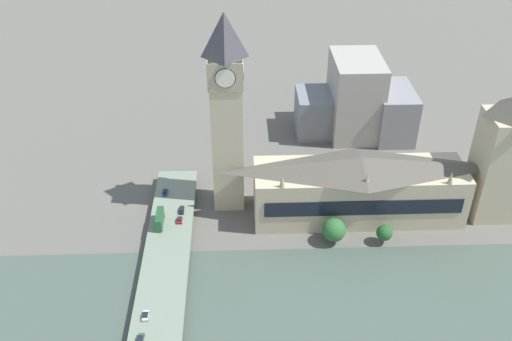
{
  "coord_description": "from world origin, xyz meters",
  "views": [
    {
      "loc": [
        -163.05,
        38.05,
        140.76
      ],
      "look_at": [
        18.12,
        31.54,
        19.18
      ],
      "focal_mm": 40.0,
      "sensor_mm": 36.0,
      "label": 1
    }
  ],
  "objects_px": {
    "double_decker_bus_lead": "(160,219)",
    "car_southbound_lead": "(146,316)",
    "car_northbound_tail": "(180,220)",
    "car_southbound_extra": "(182,210)",
    "car_southbound_tail": "(165,192)",
    "car_southbound_mid": "(140,340)",
    "victoria_tower": "(502,157)",
    "road_bridge": "(159,310)",
    "parliament_hall": "(359,187)",
    "clock_tower": "(227,110)"
  },
  "relations": [
    {
      "from": "car_southbound_lead",
      "to": "parliament_hall",
      "type": "bearing_deg",
      "value": -54.37
    },
    {
      "from": "victoria_tower",
      "to": "road_bridge",
      "type": "height_order",
      "value": "victoria_tower"
    },
    {
      "from": "car_southbound_extra",
      "to": "car_northbound_tail",
      "type": "bearing_deg",
      "value": 176.93
    },
    {
      "from": "double_decker_bus_lead",
      "to": "car_southbound_lead",
      "type": "distance_m",
      "value": 45.52
    },
    {
      "from": "car_southbound_lead",
      "to": "car_southbound_mid",
      "type": "height_order",
      "value": "car_southbound_mid"
    },
    {
      "from": "car_northbound_tail",
      "to": "road_bridge",
      "type": "bearing_deg",
      "value": 175.71
    },
    {
      "from": "car_southbound_mid",
      "to": "victoria_tower",
      "type": "bearing_deg",
      "value": -63.75
    },
    {
      "from": "victoria_tower",
      "to": "double_decker_bus_lead",
      "type": "xyz_separation_m",
      "value": [
        -9.02,
        129.14,
        -18.57
      ]
    },
    {
      "from": "victoria_tower",
      "to": "double_decker_bus_lead",
      "type": "relative_size",
      "value": 5.52
    },
    {
      "from": "victoria_tower",
      "to": "car_southbound_extra",
      "type": "relative_size",
      "value": 11.76
    },
    {
      "from": "road_bridge",
      "to": "car_southbound_tail",
      "type": "relative_size",
      "value": 36.2
    },
    {
      "from": "parliament_hall",
      "to": "double_decker_bus_lead",
      "type": "bearing_deg",
      "value": 96.71
    },
    {
      "from": "victoria_tower",
      "to": "car_southbound_mid",
      "type": "bearing_deg",
      "value": 116.25
    },
    {
      "from": "parliament_hall",
      "to": "car_southbound_extra",
      "type": "height_order",
      "value": "parliament_hall"
    },
    {
      "from": "parliament_hall",
      "to": "road_bridge",
      "type": "bearing_deg",
      "value": 125.24
    },
    {
      "from": "victoria_tower",
      "to": "road_bridge",
      "type": "bearing_deg",
      "value": 112.2
    },
    {
      "from": "car_southbound_lead",
      "to": "car_southbound_extra",
      "type": "height_order",
      "value": "car_southbound_extra"
    },
    {
      "from": "car_northbound_tail",
      "to": "car_southbound_lead",
      "type": "xyz_separation_m",
      "value": [
        -47.0,
        6.96,
        -0.03
      ]
    },
    {
      "from": "car_northbound_tail",
      "to": "car_southbound_lead",
      "type": "relative_size",
      "value": 0.95
    },
    {
      "from": "double_decker_bus_lead",
      "to": "car_southbound_tail",
      "type": "relative_size",
      "value": 2.33
    },
    {
      "from": "car_southbound_lead",
      "to": "road_bridge",
      "type": "bearing_deg",
      "value": -47.47
    },
    {
      "from": "double_decker_bus_lead",
      "to": "car_southbound_mid",
      "type": "distance_m",
      "value": 54.77
    },
    {
      "from": "victoria_tower",
      "to": "car_southbound_lead",
      "type": "height_order",
      "value": "victoria_tower"
    },
    {
      "from": "victoria_tower",
      "to": "car_northbound_tail",
      "type": "height_order",
      "value": "victoria_tower"
    },
    {
      "from": "car_southbound_mid",
      "to": "car_northbound_tail",
      "type": "bearing_deg",
      "value": -7.4
    },
    {
      "from": "clock_tower",
      "to": "car_southbound_mid",
      "type": "relative_size",
      "value": 17.18
    },
    {
      "from": "double_decker_bus_lead",
      "to": "car_southbound_tail",
      "type": "distance_m",
      "value": 19.86
    },
    {
      "from": "clock_tower",
      "to": "victoria_tower",
      "type": "distance_m",
      "value": 105.01
    },
    {
      "from": "clock_tower",
      "to": "double_decker_bus_lead",
      "type": "height_order",
      "value": "clock_tower"
    },
    {
      "from": "victoria_tower",
      "to": "car_northbound_tail",
      "type": "distance_m",
      "value": 123.93
    },
    {
      "from": "parliament_hall",
      "to": "car_southbound_lead",
      "type": "distance_m",
      "value": 93.81
    },
    {
      "from": "parliament_hall",
      "to": "road_bridge",
      "type": "height_order",
      "value": "parliament_hall"
    },
    {
      "from": "road_bridge",
      "to": "car_southbound_lead",
      "type": "distance_m",
      "value": 5.24
    },
    {
      "from": "clock_tower",
      "to": "car_southbound_tail",
      "type": "distance_m",
      "value": 45.64
    },
    {
      "from": "car_southbound_lead",
      "to": "car_northbound_tail",
      "type": "bearing_deg",
      "value": -8.43
    },
    {
      "from": "clock_tower",
      "to": "car_southbound_mid",
      "type": "distance_m",
      "value": 86.69
    },
    {
      "from": "car_northbound_tail",
      "to": "car_southbound_extra",
      "type": "distance_m",
      "value": 6.2
    },
    {
      "from": "road_bridge",
      "to": "car_southbound_tail",
      "type": "bearing_deg",
      "value": 3.67
    },
    {
      "from": "car_southbound_extra",
      "to": "parliament_hall",
      "type": "bearing_deg",
      "value": -88.96
    },
    {
      "from": "parliament_hall",
      "to": "car_southbound_extra",
      "type": "xyz_separation_m",
      "value": [
        -1.25,
        68.65,
        -8.26
      ]
    },
    {
      "from": "car_southbound_lead",
      "to": "car_southbound_mid",
      "type": "xyz_separation_m",
      "value": [
        -9.25,
        0.34,
        0.02
      ]
    },
    {
      "from": "car_southbound_lead",
      "to": "car_southbound_mid",
      "type": "distance_m",
      "value": 9.26
    },
    {
      "from": "double_decker_bus_lead",
      "to": "victoria_tower",
      "type": "bearing_deg",
      "value": -86.0
    },
    {
      "from": "car_southbound_lead",
      "to": "car_southbound_tail",
      "type": "bearing_deg",
      "value": 0.24
    },
    {
      "from": "double_decker_bus_lead",
      "to": "car_southbound_lead",
      "type": "relative_size",
      "value": 2.45
    },
    {
      "from": "parliament_hall",
      "to": "car_northbound_tail",
      "type": "relative_size",
      "value": 20.68
    },
    {
      "from": "car_northbound_tail",
      "to": "double_decker_bus_lead",
      "type": "bearing_deg",
      "value": 102.04
    },
    {
      "from": "road_bridge",
      "to": "car_southbound_tail",
      "type": "xyz_separation_m",
      "value": [
        61.84,
        3.96,
        1.51
      ]
    },
    {
      "from": "car_southbound_tail",
      "to": "double_decker_bus_lead",
      "type": "bearing_deg",
      "value": -179.8
    },
    {
      "from": "car_northbound_tail",
      "to": "car_southbound_mid",
      "type": "distance_m",
      "value": 56.73
    }
  ]
}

